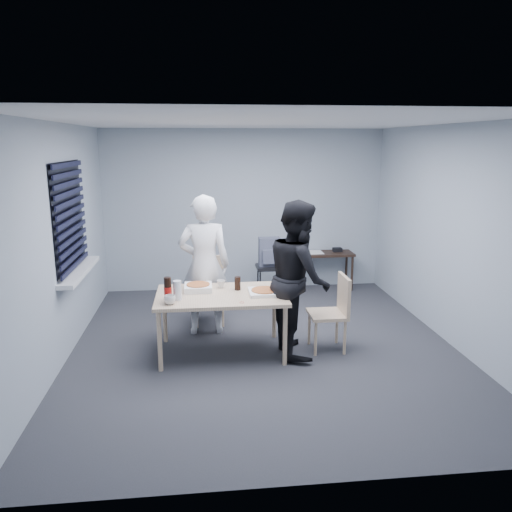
{
  "coord_description": "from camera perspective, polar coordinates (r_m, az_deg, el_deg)",
  "views": [
    {
      "loc": [
        -0.71,
        -5.54,
        2.38
      ],
      "look_at": [
        -0.08,
        0.1,
        1.09
      ],
      "focal_mm": 35.0,
      "sensor_mm": 36.0,
      "label": 1
    }
  ],
  "objects": [
    {
      "name": "chair_right",
      "position": [
        5.89,
        8.98,
        -5.83
      ],
      "size": [
        0.42,
        0.42,
        0.89
      ],
      "color": "beige",
      "rests_on": "ground"
    },
    {
      "name": "person_white",
      "position": [
        6.26,
        -5.92,
        -1.05
      ],
      "size": [
        0.65,
        0.42,
        1.77
      ],
      "primitive_type": "imported",
      "rotation": [
        0.0,
        0.0,
        3.14
      ],
      "color": "white",
      "rests_on": "ground"
    },
    {
      "name": "black_box",
      "position": [
        8.35,
        9.28,
        0.71
      ],
      "size": [
        0.17,
        0.15,
        0.06
      ],
      "primitive_type": "cube",
      "rotation": [
        0.0,
        0.0,
        0.33
      ],
      "color": "black",
      "rests_on": "side_table"
    },
    {
      "name": "stool",
      "position": [
        7.65,
        1.5,
        -1.92
      ],
      "size": [
        0.39,
        0.39,
        0.54
      ],
      "color": "black",
      "rests_on": "ground"
    },
    {
      "name": "dining_table",
      "position": [
        5.68,
        -4.01,
        -4.92
      ],
      "size": [
        1.46,
        0.92,
        0.71
      ],
      "color": "beige",
      "rests_on": "ground"
    },
    {
      "name": "papers",
      "position": [
        8.26,
        6.82,
        0.44
      ],
      "size": [
        0.34,
        0.38,
        0.01
      ],
      "primitive_type": "cube",
      "rotation": [
        0.0,
        0.0,
        -0.43
      ],
      "color": "white",
      "rests_on": "side_table"
    },
    {
      "name": "mug_b",
      "position": [
        5.89,
        -4.02,
        -3.21
      ],
      "size": [
        0.1,
        0.1,
        0.09
      ],
      "primitive_type": "imported",
      "color": "silver",
      "rests_on": "dining_table"
    },
    {
      "name": "room",
      "position": [
        6.2,
        -20.19,
        3.32
      ],
      "size": [
        5.0,
        5.0,
        5.0
      ],
      "color": "#303035",
      "rests_on": "ground"
    },
    {
      "name": "chair_far",
      "position": [
        6.76,
        -5.4,
        -3.27
      ],
      "size": [
        0.42,
        0.42,
        0.89
      ],
      "color": "beige",
      "rests_on": "ground"
    },
    {
      "name": "backpack",
      "position": [
        7.56,
        1.53,
        0.42
      ],
      "size": [
        0.31,
        0.23,
        0.44
      ],
      "rotation": [
        0.0,
        0.0,
        -0.36
      ],
      "color": "#585C65",
      "rests_on": "stool"
    },
    {
      "name": "rubber_band",
      "position": [
        5.35,
        -1.61,
        -5.33
      ],
      "size": [
        0.06,
        0.06,
        0.0
      ],
      "primitive_type": "torus",
      "rotation": [
        0.0,
        0.0,
        0.16
      ],
      "color": "red",
      "rests_on": "dining_table"
    },
    {
      "name": "soda_bottle",
      "position": [
        5.45,
        -10.04,
        -3.81
      ],
      "size": [
        0.08,
        0.08,
        0.26
      ],
      "rotation": [
        0.0,
        0.0,
        -0.36
      ],
      "color": "black",
      "rests_on": "dining_table"
    },
    {
      "name": "pizza_box_b",
      "position": [
        5.65,
        0.98,
        -4.1
      ],
      "size": [
        0.35,
        0.35,
        0.05
      ],
      "rotation": [
        0.0,
        0.0,
        0.09
      ],
      "color": "white",
      "rests_on": "dining_table"
    },
    {
      "name": "mug_a",
      "position": [
        5.37,
        -9.81,
        -4.95
      ],
      "size": [
        0.17,
        0.17,
        0.1
      ],
      "primitive_type": "imported",
      "rotation": [
        0.0,
        0.0,
        0.52
      ],
      "color": "silver",
      "rests_on": "dining_table"
    },
    {
      "name": "plastic_cups",
      "position": [
        5.48,
        -8.98,
        -3.9
      ],
      "size": [
        0.1,
        0.1,
        0.21
      ],
      "primitive_type": "cylinder",
      "rotation": [
        0.0,
        0.0,
        0.14
      ],
      "color": "silver",
      "rests_on": "dining_table"
    },
    {
      "name": "cola_glass",
      "position": [
        5.79,
        -2.12,
        -3.13
      ],
      "size": [
        0.09,
        0.09,
        0.16
      ],
      "primitive_type": "cylinder",
      "rotation": [
        0.0,
        0.0,
        -0.36
      ],
      "color": "black",
      "rests_on": "dining_table"
    },
    {
      "name": "side_table",
      "position": [
        8.28,
        7.86,
        -0.13
      ],
      "size": [
        0.92,
        0.41,
        0.62
      ],
      "color": "#2F1E16",
      "rests_on": "ground"
    },
    {
      "name": "person_black",
      "position": [
        5.67,
        4.87,
        -2.52
      ],
      "size": [
        0.47,
        0.86,
        1.77
      ],
      "primitive_type": "imported",
      "rotation": [
        0.0,
        0.0,
        1.57
      ],
      "color": "black",
      "rests_on": "ground"
    },
    {
      "name": "pizza_box_a",
      "position": [
        5.81,
        -6.63,
        -3.56
      ],
      "size": [
        0.32,
        0.32,
        0.08
      ],
      "rotation": [
        0.0,
        0.0,
        0.16
      ],
      "color": "white",
      "rests_on": "dining_table"
    }
  ]
}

